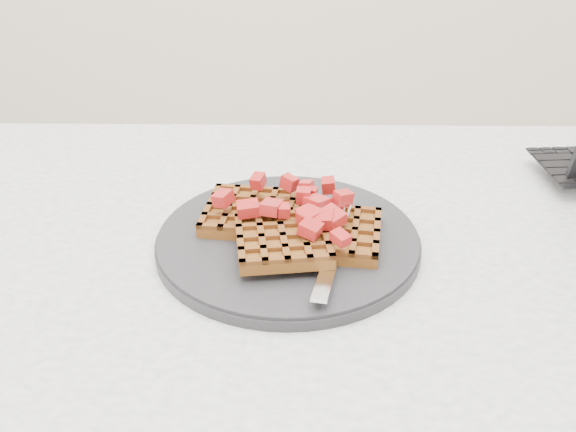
# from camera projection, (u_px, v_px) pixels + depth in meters

# --- Properties ---
(table) EXTENTS (1.20, 0.80, 0.75)m
(table) POSITION_uv_depth(u_px,v_px,m) (395.00, 346.00, 0.75)
(table) COLOR silver
(table) RESTS_ON ground
(plate) EXTENTS (0.30, 0.30, 0.02)m
(plate) POSITION_uv_depth(u_px,v_px,m) (288.00, 240.00, 0.72)
(plate) COLOR #232326
(plate) RESTS_ON table
(waffles) EXTENTS (0.21, 0.19, 0.03)m
(waffles) POSITION_uv_depth(u_px,v_px,m) (288.00, 228.00, 0.71)
(waffles) COLOR brown
(waffles) RESTS_ON plate
(strawberry_pile) EXTENTS (0.15, 0.15, 0.02)m
(strawberry_pile) POSITION_uv_depth(u_px,v_px,m) (288.00, 205.00, 0.70)
(strawberry_pile) COLOR #910608
(strawberry_pile) RESTS_ON waffles
(fork) EXTENTS (0.06, 0.18, 0.02)m
(fork) POSITION_uv_depth(u_px,v_px,m) (334.00, 249.00, 0.68)
(fork) COLOR silver
(fork) RESTS_ON plate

